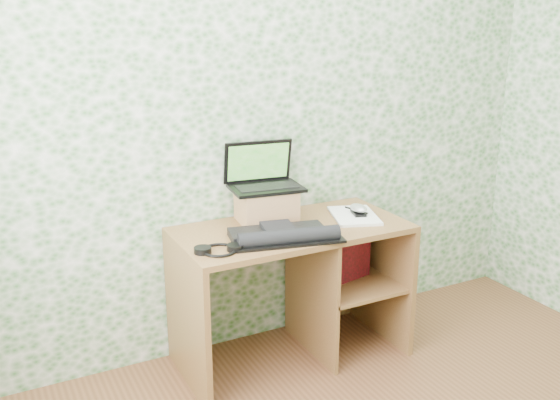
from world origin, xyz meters
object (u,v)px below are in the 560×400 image
keyboard (283,235)px  laptop (263,177)px  riser (266,206)px  desk (302,270)px  notepad (354,216)px

keyboard → laptop: bearing=93.1°
riser → desk: bearing=-37.2°
desk → laptop: 0.55m
riser → keyboard: size_ratio=0.53×
laptop → keyboard: size_ratio=0.72×
desk → keyboard: keyboard is taller
desk → keyboard: size_ratio=2.18×
riser → keyboard: 0.30m
keyboard → notepad: 0.52m
notepad → riser: bearing=-179.7°
keyboard → notepad: keyboard is taller
laptop → notepad: bearing=-16.1°
laptop → keyboard: 0.39m
riser → laptop: bearing=90.0°
desk → notepad: 0.41m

